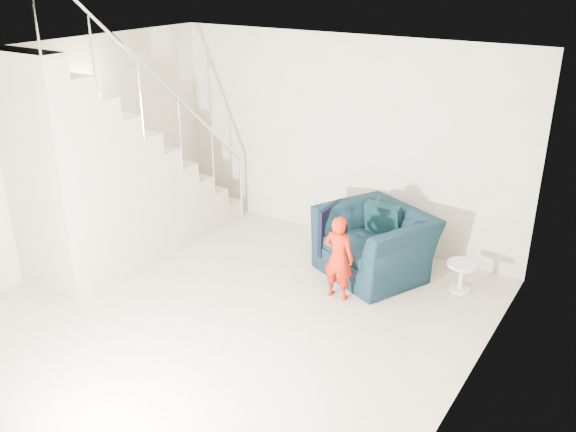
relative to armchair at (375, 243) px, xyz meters
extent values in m
plane|color=tan|center=(-0.90, -1.96, -0.40)|extent=(5.50, 5.50, 0.00)
plane|color=silver|center=(-0.90, -1.96, 2.30)|extent=(5.50, 5.50, 0.00)
plane|color=#A9A28A|center=(-0.90, 0.79, 0.95)|extent=(5.00, 0.00, 5.00)
plane|color=#A9A28A|center=(-3.40, -1.96, 0.95)|extent=(0.00, 5.50, 5.50)
plane|color=#A9A28A|center=(1.60, -1.96, 0.95)|extent=(0.00, 5.50, 5.50)
imported|color=black|center=(0.00, 0.00, 0.00)|extent=(1.55, 1.48, 0.79)
imported|color=#8D2204|center=(-0.10, -0.74, 0.10)|extent=(0.36, 0.24, 0.99)
cylinder|color=silver|center=(1.02, 0.16, -0.06)|extent=(0.35, 0.35, 0.04)
cylinder|color=silver|center=(1.02, 0.16, -0.24)|extent=(0.05, 0.05, 0.32)
cylinder|color=silver|center=(1.02, 0.16, -0.38)|extent=(0.25, 0.25, 0.03)
cube|color=#ADA089|center=(-2.90, 0.39, -0.26)|extent=(1.00, 0.30, 0.27)
cube|color=#ADA089|center=(-2.90, 0.09, -0.13)|extent=(1.00, 0.30, 0.54)
cube|color=#ADA089|center=(-2.90, -0.21, 0.01)|extent=(1.00, 0.30, 0.81)
cube|color=#ADA089|center=(-2.90, -0.51, 0.14)|extent=(1.00, 0.30, 1.08)
cube|color=#ADA089|center=(-2.90, -0.81, 0.28)|extent=(1.00, 0.30, 1.35)
cube|color=#ADA089|center=(-2.90, -1.11, 0.41)|extent=(1.00, 0.30, 1.62)
cube|color=#ADA089|center=(-2.90, -1.41, 0.55)|extent=(1.00, 0.30, 1.89)
cube|color=#ADA089|center=(-2.90, -1.71, 0.68)|extent=(1.00, 0.30, 2.16)
cube|color=#ADA089|center=(-2.90, -2.01, 0.82)|extent=(1.00, 0.30, 2.43)
cube|color=#ADA089|center=(-2.90, -2.31, 0.95)|extent=(1.00, 0.30, 2.70)
cylinder|color=silver|center=(-2.40, -0.96, 1.85)|extent=(0.04, 3.03, 2.73)
cylinder|color=silver|center=(-2.40, 0.54, 0.10)|extent=(0.04, 0.04, 1.00)
cube|color=black|center=(0.00, 0.20, 0.24)|extent=(0.43, 0.21, 0.43)
cube|color=black|center=(-0.57, -0.09, 0.10)|extent=(0.05, 0.53, 0.59)
cube|color=black|center=(-0.03, -0.74, 0.46)|extent=(0.03, 0.05, 0.10)
camera|label=1|loc=(2.68, -6.10, 3.13)|focal=38.00mm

